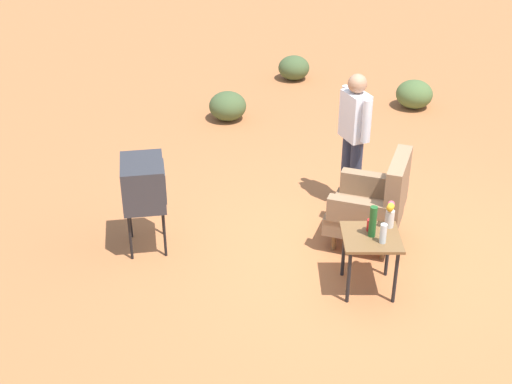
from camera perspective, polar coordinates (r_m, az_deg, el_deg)
ground_plane at (r=7.68m, az=8.37°, el=-4.78°), size 60.00×60.00×0.00m
armchair at (r=7.59m, az=9.71°, el=-0.94°), size 0.97×0.98×1.06m
side_table at (r=6.84m, az=9.38°, el=-4.21°), size 0.56×0.56×0.62m
tv_on_stand at (r=7.38m, az=-9.21°, el=0.71°), size 0.67×0.53×1.03m
person_standing at (r=8.17m, az=8.02°, el=4.89°), size 0.53×0.34×1.64m
bottle_short_clear at (r=6.66m, az=10.39°, el=-3.36°), size 0.06×0.06×0.20m
soda_can_red at (r=6.84m, az=9.33°, el=-2.70°), size 0.07×0.07×0.12m
bottle_wine_green at (r=6.71m, az=9.55°, el=-2.40°), size 0.07×0.07×0.32m
flower_vase at (r=6.90m, az=10.93°, el=-1.75°), size 0.15×0.10×0.27m
shrub_mid at (r=11.52m, az=12.85°, el=7.83°), size 0.58×0.58×0.45m
shrub_far at (r=10.78m, az=-2.34°, el=7.06°), size 0.57×0.57×0.44m
shrub_lone at (r=12.52m, az=3.12°, el=10.13°), size 0.55×0.55×0.43m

